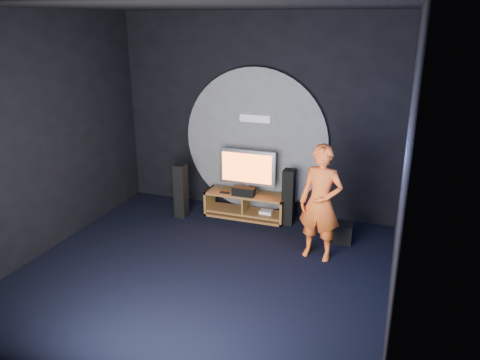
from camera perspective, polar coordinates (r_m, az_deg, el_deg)
name	(u,v)px	position (r m, az deg, el deg)	size (l,w,h in m)	color
floor	(202,272)	(6.70, -4.69, -11.14)	(5.00, 5.00, 0.00)	black
back_wall	(257,116)	(8.29, 2.05, 7.83)	(5.00, 0.04, 3.50)	black
front_wall	(69,231)	(4.01, -20.07, -5.86)	(5.00, 0.04, 3.50)	black
left_wall	(40,136)	(7.38, -23.17, 4.91)	(0.04, 5.00, 3.50)	black
right_wall	(404,172)	(5.50, 19.32, 0.92)	(0.04, 5.00, 3.50)	black
ceiling	(194,6)	(5.79, -5.68, 20.39)	(5.00, 5.00, 0.01)	black
wall_disc_panel	(255,141)	(8.33, 1.90, 4.74)	(2.60, 0.11, 2.60)	#515156
media_console	(246,207)	(8.34, 0.74, -3.26)	(1.43, 0.45, 0.45)	olive
tv	(247,169)	(8.17, 0.87, 1.30)	(1.02, 0.22, 0.77)	silver
center_speaker	(243,191)	(8.11, 0.43, -1.41)	(0.40, 0.15, 0.15)	black
remote	(225,192)	(8.25, -1.89, -1.53)	(0.18, 0.05, 0.02)	black
tower_speaker_left	(181,191)	(8.31, -7.20, -1.34)	(0.20, 0.22, 0.98)	black
tower_speaker_right	(288,197)	(8.01, 5.93, -2.08)	(0.20, 0.22, 0.98)	black
subwoofer	(343,233)	(7.61, 12.50, -6.33)	(0.28, 0.28, 0.31)	black
player	(321,203)	(6.81, 9.79, -2.78)	(0.63, 0.41, 1.72)	orange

